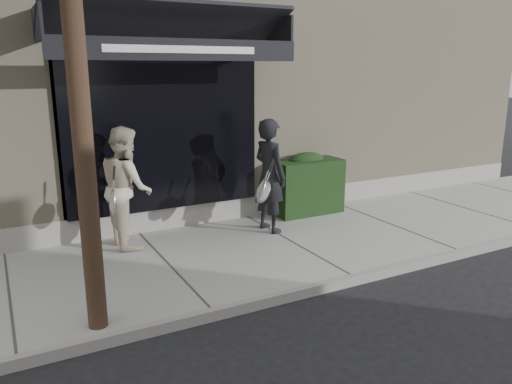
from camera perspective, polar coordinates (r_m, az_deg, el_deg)
ground at (r=7.94m, az=3.96°, el=-6.40°), size 80.00×80.00×0.00m
sidewalk at (r=7.92m, az=3.97°, el=-5.99°), size 20.00×3.00×0.12m
curb at (r=6.75m, az=11.05°, el=-9.80°), size 20.00×0.10×0.14m
building_facade at (r=11.92m, az=-8.92°, el=13.73°), size 14.30×8.04×5.64m
hedge at (r=9.33m, az=5.70°, el=0.91°), size 1.30×0.70×1.14m
pedestrian_front at (r=8.14m, az=1.56°, el=1.86°), size 0.75×0.91×1.86m
pedestrian_back at (r=7.72m, az=-14.60°, el=0.57°), size 0.75×0.97×1.82m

